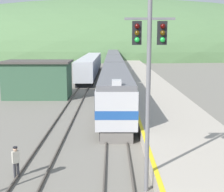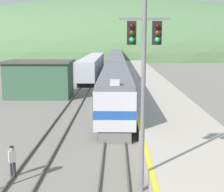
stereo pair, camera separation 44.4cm
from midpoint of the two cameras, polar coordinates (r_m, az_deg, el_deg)
track_main at (r=79.32m, az=0.95°, el=5.27°), size 1.52×180.00×0.16m
track_siding at (r=79.44m, az=-2.32°, el=5.27°), size 1.52×180.00×0.16m
platform at (r=59.58m, az=5.61°, el=3.87°), size 6.23×140.00×0.88m
distant_hills at (r=143.45m, az=0.93°, el=7.52°), size 223.79×100.71×48.22m
station_shed at (r=39.47m, az=-12.83°, el=3.07°), size 8.26×5.09×4.54m
express_train_lead_car at (r=31.44m, az=1.04°, el=1.37°), size 2.99×21.55×4.42m
carriage_second at (r=53.28m, az=0.98°, el=5.07°), size 2.98×20.21×4.06m
carriage_third at (r=74.30m, az=0.96°, el=6.57°), size 2.98×20.21×4.06m
carriage_fourth at (r=95.35m, az=0.95°, el=7.41°), size 2.98×20.21×4.06m
siding_train at (r=61.11m, az=-3.29°, el=5.53°), size 2.90×32.24×3.86m
signal_mast_main at (r=13.95m, az=6.72°, el=5.01°), size 2.20×0.42×8.90m
track_worker at (r=17.29m, az=-17.05°, el=-11.06°), size 0.42×0.38×1.68m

